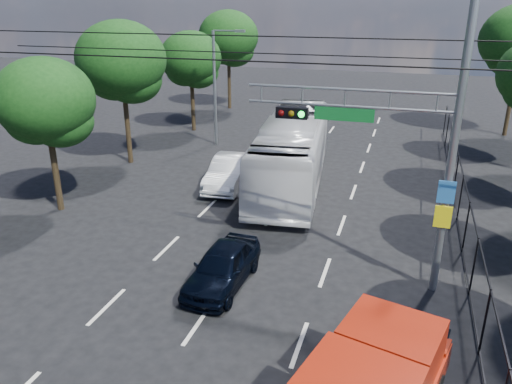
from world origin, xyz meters
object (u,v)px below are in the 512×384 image
at_px(white_bus, 293,151).
at_px(white_van, 230,172).
at_px(signal_mast, 412,128).
at_px(navy_hatchback, 222,266).

relative_size(white_bus, white_van, 2.62).
bearing_deg(white_bus, white_van, -160.52).
relative_size(signal_mast, white_bus, 0.78).
bearing_deg(white_bus, signal_mast, -63.67).
bearing_deg(navy_hatchback, signal_mast, 20.06).
relative_size(signal_mast, navy_hatchback, 2.42).
distance_m(navy_hatchback, white_van, 9.21).
xyz_separation_m(navy_hatchback, white_bus, (-0.10, 10.12, 1.02)).
bearing_deg(signal_mast, navy_hatchback, -161.91).
height_order(navy_hatchback, white_van, white_van).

